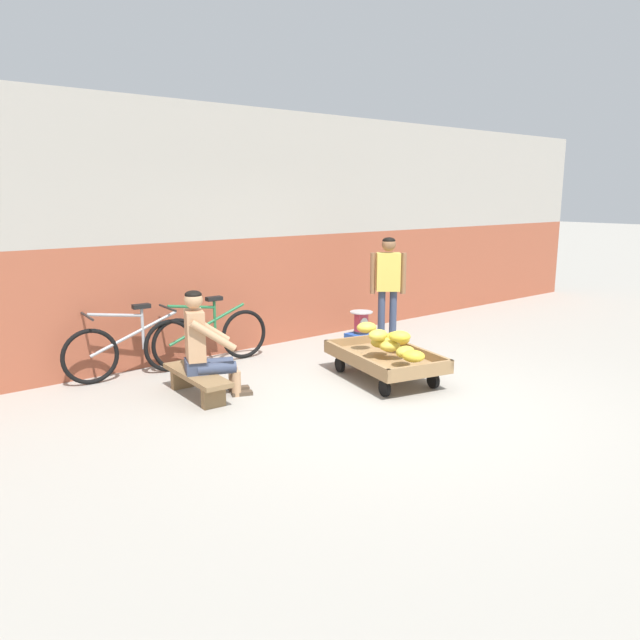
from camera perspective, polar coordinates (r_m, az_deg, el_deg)
name	(u,v)px	position (r m, az deg, el deg)	size (l,w,h in m)	color
ground_plane	(393,403)	(6.38, 6.80, -7.71)	(80.00, 80.00, 0.00)	#A39E93
back_wall	(235,232)	(8.38, -7.96, 8.16)	(16.00, 0.30, 3.22)	#A35138
banana_cart	(385,360)	(7.08, 6.05, -3.68)	(1.14, 1.59, 0.36)	#99754C
banana_pile	(392,341)	(7.00, 6.69, -1.96)	(0.76, 1.22, 0.25)	gold
low_bench	(197,379)	(6.59, -11.40, -5.40)	(0.36, 1.12, 0.27)	olive
vendor_seated	(204,344)	(6.50, -10.76, -2.24)	(0.74, 0.61, 1.14)	tan
plastic_crate	(361,344)	(8.14, 3.83, -2.26)	(0.36, 0.28, 0.30)	#234CA8
weighing_scale	(361,322)	(8.07, 3.87, -0.17)	(0.30, 0.30, 0.29)	#28282D
bicycle_near_left	(135,347)	(7.44, -16.85, -2.46)	(1.66, 0.48, 0.86)	black
bicycle_far_left	(208,337)	(7.76, -10.40, -1.58)	(1.66, 0.48, 0.86)	black
customer_adult	(388,280)	(8.44, 6.35, 3.75)	(0.39, 0.36, 1.53)	#38425B
shopping_bag	(381,354)	(7.80, 5.67, -3.13)	(0.18, 0.12, 0.24)	green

